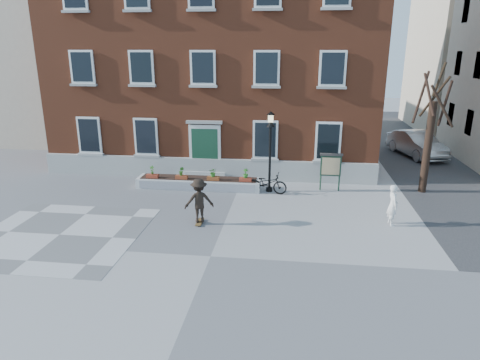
# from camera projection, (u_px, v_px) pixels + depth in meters

# --- Properties ---
(ground) EXTENTS (100.00, 100.00, 0.00)m
(ground) POSITION_uv_depth(u_px,v_px,m) (211.00, 256.00, 14.48)
(ground) COLOR gray
(ground) RESTS_ON ground
(checker_patch) EXTENTS (6.00, 6.00, 0.01)m
(checker_patch) POSITION_uv_depth(u_px,v_px,m) (60.00, 235.00, 16.15)
(checker_patch) COLOR #5E5D60
(checker_patch) RESTS_ON ground
(distant_building) EXTENTS (10.00, 12.00, 13.00)m
(distant_building) POSITION_uv_depth(u_px,v_px,m) (33.00, 51.00, 33.66)
(distant_building) COLOR beige
(distant_building) RESTS_ON ground
(bicycle) EXTENTS (2.03, 0.94, 1.03)m
(bicycle) POSITION_uv_depth(u_px,v_px,m) (267.00, 183.00, 20.62)
(bicycle) COLOR black
(bicycle) RESTS_ON ground
(parked_car) EXTENTS (3.07, 5.19, 1.61)m
(parked_car) POSITION_uv_depth(u_px,v_px,m) (417.00, 144.00, 27.58)
(parked_car) COLOR #A9ABAE
(parked_car) RESTS_ON ground
(bystander) EXTENTS (0.47, 0.65, 1.66)m
(bystander) POSITION_uv_depth(u_px,v_px,m) (393.00, 205.00, 16.85)
(bystander) COLOR silver
(bystander) RESTS_ON ground
(brick_building) EXTENTS (18.40, 10.85, 12.60)m
(brick_building) POSITION_uv_depth(u_px,v_px,m) (220.00, 55.00, 26.09)
(brick_building) COLOR brown
(brick_building) RESTS_ON ground
(planter_assembly) EXTENTS (6.20, 1.12, 1.15)m
(planter_assembly) POSITION_uv_depth(u_px,v_px,m) (199.00, 182.00, 21.43)
(planter_assembly) COLOR silver
(planter_assembly) RESTS_ON ground
(bare_tree) EXTENTS (1.83, 1.83, 6.16)m
(bare_tree) POSITION_uv_depth(u_px,v_px,m) (429.00, 136.00, 20.16)
(bare_tree) COLOR black
(bare_tree) RESTS_ON ground
(lamp_post) EXTENTS (0.40, 0.40, 3.93)m
(lamp_post) POSITION_uv_depth(u_px,v_px,m) (270.00, 141.00, 20.30)
(lamp_post) COLOR black
(lamp_post) RESTS_ON ground
(notice_board) EXTENTS (1.10, 0.16, 1.87)m
(notice_board) POSITION_uv_depth(u_px,v_px,m) (331.00, 166.00, 20.80)
(notice_board) COLOR #1A3522
(notice_board) RESTS_ON ground
(skateboarder) EXTENTS (1.31, 1.01, 1.87)m
(skateboarder) POSITION_uv_depth(u_px,v_px,m) (199.00, 201.00, 16.92)
(skateboarder) COLOR brown
(skateboarder) RESTS_ON ground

